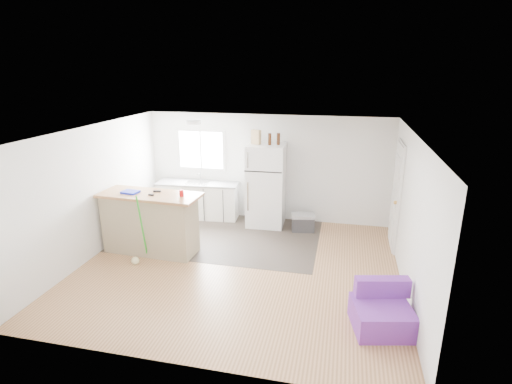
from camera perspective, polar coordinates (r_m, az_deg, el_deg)
room at (r=6.71m, az=-2.62°, el=-1.59°), size 5.51×5.01×2.41m
vinyl_zone at (r=8.46m, az=-5.04°, el=-6.21°), size 4.05×2.50×0.00m
window at (r=9.38m, az=-7.85°, el=5.99°), size 1.18×0.06×0.98m
interior_door at (r=8.09m, az=19.43°, el=-0.61°), size 0.11×0.92×2.10m
ceiling_fixture at (r=7.93m, az=-8.93°, el=9.81°), size 0.30×0.30×0.07m
kitchen_cabinets at (r=9.41m, az=-8.22°, el=-1.05°), size 1.93×0.73×1.11m
peninsula at (r=7.79m, az=-14.84°, el=-4.24°), size 1.92×0.81×1.16m
refrigerator at (r=8.74m, az=1.46°, el=0.97°), size 0.82×0.78×1.81m
cooler at (r=8.67m, az=6.72°, el=-4.31°), size 0.54×0.42×0.38m
purple_seat at (r=5.87m, az=17.50°, el=-16.06°), size 0.88×0.86×0.62m
cleaner_jug at (r=7.77m, az=-14.54°, el=-7.99°), size 0.14×0.11×0.28m
mop at (r=7.52m, az=-16.62°, el=-8.15°), size 0.25×0.37×1.32m
red_cup at (r=7.30m, az=-10.60°, el=-0.15°), size 0.11×0.11×0.12m
blue_tray at (r=7.73m, az=-17.52°, el=0.00°), size 0.33×0.26×0.04m
tool_a at (r=7.66m, az=-13.94°, el=0.11°), size 0.14×0.06×0.03m
tool_b at (r=7.48m, az=-14.78°, el=-0.39°), size 0.10×0.05×0.03m
cardboard_box at (r=8.53m, az=0.01°, el=7.85°), size 0.22×0.17×0.30m
bottle_left at (r=8.44m, az=1.97°, el=7.56°), size 0.08×0.08×0.25m
bottle_right at (r=8.46m, az=3.22°, el=7.58°), size 0.09×0.09×0.25m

